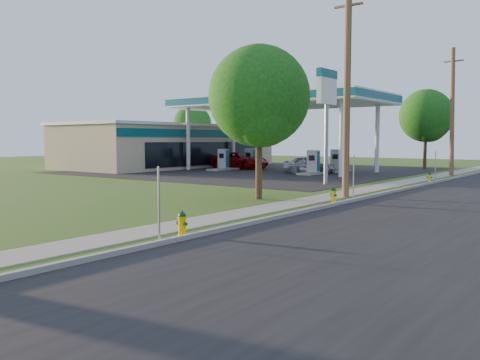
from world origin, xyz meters
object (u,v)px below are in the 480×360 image
at_px(hydrant_mid, 333,195).
at_px(car_silver, 310,165).
at_px(utility_pole_far, 452,111).
at_px(tree_verge, 260,100).
at_px(hydrant_near, 182,224).
at_px(tree_back, 193,125).
at_px(hydrant_far, 430,178).
at_px(fuel_pump_nw, 223,162).
at_px(tree_lot, 427,118).
at_px(fuel_pump_ne, 313,165).
at_px(fuel_pump_sw, 250,161).
at_px(car_red, 240,160).
at_px(utility_pole_mid, 347,91).
at_px(price_pylon, 327,94).
at_px(fuel_pump_se, 336,163).

distance_m(hydrant_mid, car_silver, 19.43).
bearing_deg(utility_pole_far, tree_verge, -97.27).
bearing_deg(hydrant_near, tree_back, 132.06).
xyz_separation_m(utility_pole_far, hydrant_near, (0.66, -29.75, -4.45)).
xyz_separation_m(hydrant_far, car_silver, (-10.47, 3.39, 0.39)).
relative_size(fuel_pump_nw, tree_lot, 0.44).
relative_size(utility_pole_far, hydrant_far, 14.27).
height_order(tree_lot, hydrant_near, tree_lot).
xyz_separation_m(fuel_pump_ne, tree_verge, (6.20, -16.17, 3.73)).
height_order(tree_back, car_silver, tree_back).
distance_m(fuel_pump_sw, tree_verge, 25.53).
bearing_deg(car_silver, car_red, 54.56).
bearing_deg(utility_pole_mid, tree_lot, 99.26).
bearing_deg(car_red, hydrant_mid, -132.97).
bearing_deg(hydrant_mid, tree_back, 140.76).
bearing_deg(fuel_pump_sw, hydrant_far, -19.00).
relative_size(fuel_pump_nw, price_pylon, 0.47).
bearing_deg(fuel_pump_nw, tree_back, 141.61).
distance_m(utility_pole_mid, fuel_pump_se, 19.65).
xyz_separation_m(fuel_pump_se, car_red, (-9.34, -1.10, 0.06)).
relative_size(fuel_pump_ne, fuel_pump_sw, 1.00).
distance_m(fuel_pump_se, tree_verge, 21.43).
distance_m(utility_pole_far, car_silver, 11.33).
distance_m(utility_pole_mid, tree_lot, 25.97).
distance_m(fuel_pump_se, car_silver, 3.13).
relative_size(utility_pole_far, hydrant_near, 13.04).
bearing_deg(price_pylon, fuel_pump_nw, 151.82).
relative_size(fuel_pump_se, hydrant_far, 4.81).
bearing_deg(utility_pole_far, fuel_pump_ne, -150.67).
height_order(fuel_pump_se, hydrant_far, fuel_pump_se).
xyz_separation_m(utility_pole_far, car_red, (-18.24, -2.11, -4.02)).
distance_m(utility_pole_mid, fuel_pump_sw, 25.05).
xyz_separation_m(hydrant_mid, car_silver, (-10.38, 16.42, 0.38)).
distance_m(tree_verge, hydrant_near, 10.08).
bearing_deg(car_red, tree_verge, -139.58).
bearing_deg(hydrant_near, utility_pole_far, 91.28).
bearing_deg(hydrant_near, hydrant_mid, 90.38).
distance_m(fuel_pump_se, tree_back, 23.42).
relative_size(tree_lot, car_red, 1.29).
bearing_deg(tree_verge, hydrant_mid, 12.63).
bearing_deg(tree_verge, fuel_pump_se, 107.09).
xyz_separation_m(fuel_pump_nw, hydrant_near, (18.56, -24.75, -0.37)).
bearing_deg(car_red, fuel_pump_nw, -172.03).
xyz_separation_m(price_pylon, tree_verge, (1.20, -8.67, -0.98)).
height_order(price_pylon, hydrant_mid, price_pylon).
height_order(utility_pole_mid, utility_pole_far, utility_pole_mid).
distance_m(fuel_pump_se, tree_lot, 10.62).
bearing_deg(tree_lot, price_pylon, -89.20).
distance_m(fuel_pump_nw, car_silver, 8.18).
xyz_separation_m(hydrant_near, car_red, (-18.90, 27.64, 0.43)).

